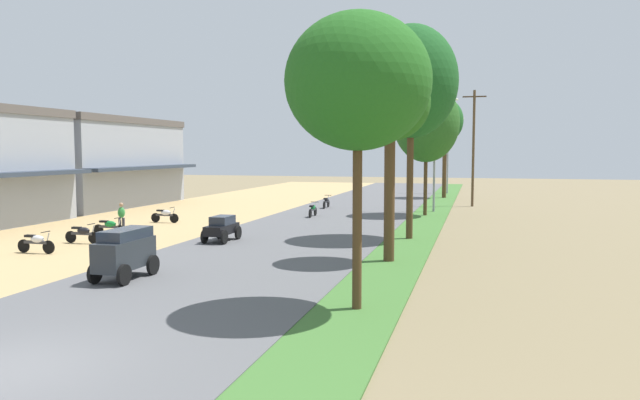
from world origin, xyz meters
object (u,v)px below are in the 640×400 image
at_px(pedestrian_on_shoulder, 121,216).
at_px(median_tree_nearest, 358,82).
at_px(streetlamp_mid, 448,149).
at_px(parked_motorbike_third, 109,226).
at_px(median_tree_fifth, 445,122).
at_px(streetlamp_near, 435,146).
at_px(parked_motorbike_second, 83,233).
at_px(motorbike_ahead_second, 313,209).
at_px(car_sedan_black, 222,227).
at_px(parked_motorbike_nearest, 36,242).
at_px(parked_motorbike_fourth, 165,214).
at_px(motorbike_ahead_third, 326,201).
at_px(median_tree_second, 390,105).
at_px(median_tree_fourth, 426,123).
at_px(car_van_charcoal, 125,251).
at_px(median_tree_third, 411,82).
at_px(utility_pole_near, 473,146).

distance_m(pedestrian_on_shoulder, median_tree_nearest, 19.26).
bearing_deg(streetlamp_mid, parked_motorbike_third, -112.87).
bearing_deg(parked_motorbike_third, median_tree_fifth, 63.17).
bearing_deg(median_tree_nearest, streetlamp_near, 89.74).
xyz_separation_m(parked_motorbike_second, median_tree_fifth, (14.66, 32.09, 6.48)).
relative_size(median_tree_fifth, motorbike_ahead_second, 5.01).
distance_m(median_tree_nearest, car_sedan_black, 14.31).
distance_m(parked_motorbike_nearest, parked_motorbike_second, 2.79).
bearing_deg(pedestrian_on_shoulder, parked_motorbike_fourth, 92.80).
distance_m(parked_motorbike_nearest, streetlamp_near, 26.73).
distance_m(pedestrian_on_shoulder, car_sedan_black, 6.28).
distance_m(median_tree_fifth, motorbike_ahead_third, 16.23).
height_order(parked_motorbike_fourth, motorbike_ahead_second, motorbike_ahead_second).
distance_m(median_tree_second, motorbike_ahead_second, 16.76).
height_order(median_tree_second, motorbike_ahead_second, median_tree_second).
relative_size(median_tree_fifth, streetlamp_mid, 1.16).
relative_size(parked_motorbike_nearest, pedestrian_on_shoulder, 1.11).
relative_size(parked_motorbike_nearest, streetlamp_near, 0.22).
distance_m(parked_motorbike_nearest, median_tree_fourth, 24.69).
bearing_deg(motorbike_ahead_second, streetlamp_near, 37.31).
xyz_separation_m(car_van_charcoal, motorbike_ahead_third, (0.32, 25.85, -0.45)).
xyz_separation_m(median_tree_nearest, car_van_charcoal, (-8.17, 1.60, -5.11)).
bearing_deg(parked_motorbike_second, streetlamp_mid, 68.89).
bearing_deg(motorbike_ahead_third, median_tree_third, -60.99).
height_order(median_tree_second, median_tree_fifth, median_tree_fifth).
xyz_separation_m(motorbike_ahead_second, motorbike_ahead_third, (-0.63, 6.03, 0.00)).
bearing_deg(parked_motorbike_third, median_tree_nearest, -35.17).
relative_size(parked_motorbike_second, motorbike_ahead_second, 1.00).
bearing_deg(streetlamp_mid, median_tree_third, -90.37).
bearing_deg(median_tree_nearest, motorbike_ahead_second, 108.61).
bearing_deg(utility_pole_near, median_tree_nearest, -94.81).
xyz_separation_m(median_tree_fifth, car_van_charcoal, (-8.30, -38.43, -6.01)).
bearing_deg(parked_motorbike_third, utility_pole_near, 51.36).
distance_m(parked_motorbike_fourth, car_sedan_black, 8.80).
bearing_deg(streetlamp_near, median_tree_fourth, -98.03).
bearing_deg(streetlamp_near, median_tree_second, -90.89).
distance_m(median_tree_nearest, streetlamp_mid, 45.93).
height_order(streetlamp_mid, motorbike_ahead_third, streetlamp_mid).
bearing_deg(streetlamp_near, median_tree_third, -90.88).
height_order(median_tree_fifth, car_van_charcoal, median_tree_fifth).
relative_size(pedestrian_on_shoulder, median_tree_second, 0.21).
bearing_deg(motorbike_ahead_third, utility_pole_near, 25.13).
bearing_deg(parked_motorbike_third, streetlamp_near, 47.93).
bearing_deg(median_tree_fifth, streetlamp_mid, 90.07).
distance_m(parked_motorbike_nearest, parked_motorbike_third, 5.29).
xyz_separation_m(pedestrian_on_shoulder, median_tree_second, (14.52, -4.07, 5.11)).
xyz_separation_m(median_tree_second, motorbike_ahead_second, (-7.03, 14.18, -5.50)).
relative_size(parked_motorbike_second, car_sedan_black, 0.80).
xyz_separation_m(car_van_charcoal, motorbike_ahead_second, (0.96, 19.83, -0.45)).
height_order(pedestrian_on_shoulder, streetlamp_mid, streetlamp_mid).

